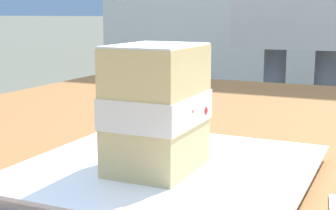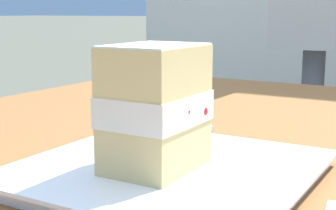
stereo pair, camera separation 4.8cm
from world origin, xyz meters
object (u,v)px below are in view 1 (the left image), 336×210
object	(u,v)px
dessert_plate	(168,172)
cake_slice	(157,108)
parked_car_near	(283,12)
dessert_fork	(139,121)

from	to	relation	value
dessert_plate	cake_slice	bearing A→B (deg)	-10.39
parked_car_near	dessert_plate	bearing A→B (deg)	11.31
dessert_plate	dessert_fork	world-z (taller)	dessert_plate
cake_slice	dessert_fork	distance (m)	0.28
dessert_plate	dessert_fork	distance (m)	0.26
dessert_plate	dessert_fork	bearing A→B (deg)	-145.56
dessert_plate	parked_car_near	world-z (taller)	parked_car_near
cake_slice	parked_car_near	size ratio (longest dim) A/B	0.02
cake_slice	parked_car_near	world-z (taller)	parked_car_near
dessert_plate	cake_slice	size ratio (longest dim) A/B	2.29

